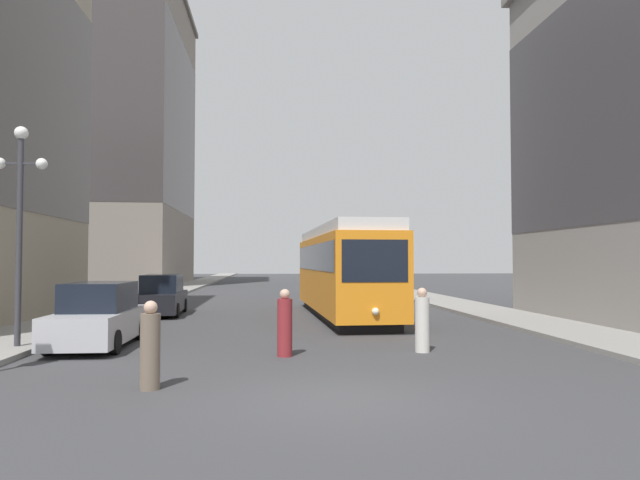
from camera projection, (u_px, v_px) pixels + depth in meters
The scene contains 12 objects.
ground_plane at pixel (339, 399), 10.05m from camera, with size 200.00×200.00×0.00m, color #38383A.
sidewalk_left at pixel (180, 289), 49.08m from camera, with size 3.08×120.00×0.15m, color gray.
sidewalk_right at pixel (384, 288), 50.65m from camera, with size 3.08×120.00×0.15m, color gray.
streetcar at pixel (342, 269), 25.09m from camera, with size 3.08×13.29×3.89m.
transit_bus at pixel (363, 268), 39.03m from camera, with size 2.70×12.24×3.45m.
parked_car_left_near at pixel (162, 296), 25.82m from camera, with size 2.02×4.87×1.82m.
parked_car_left_mid at pixel (99, 317), 16.27m from camera, with size 1.89×4.60×1.82m.
pedestrian_crossing_near at pixel (150, 348), 10.83m from camera, with size 0.38×0.38×1.68m.
pedestrian_crossing_far at pixel (285, 325), 14.58m from camera, with size 0.38×0.38×1.72m.
pedestrian_on_sidewalk at pixel (422, 322), 15.26m from camera, with size 0.38×0.38×1.72m.
lamp_post_left_near at pixel (20, 202), 15.48m from camera, with size 1.41×0.36×5.96m.
building_left_corner at pixel (115, 133), 59.35m from camera, with size 14.23×21.15×30.62m.
Camera 1 is at (-1.22, -10.08, 2.43)m, focal length 32.06 mm.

